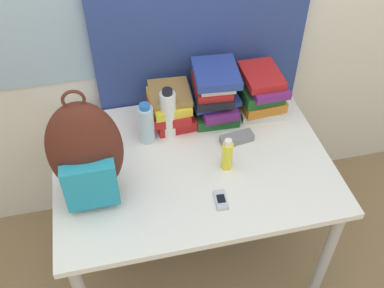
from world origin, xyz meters
The scene contains 11 objects.
curtain_blue centered at (0.15, 0.89, 1.25)m, with size 1.01×0.04×2.50m.
desk centered at (0.00, 0.43, 0.66)m, with size 1.18×0.86×0.75m.
backpack centered at (-0.42, 0.35, 0.96)m, with size 0.28×0.20×0.51m.
book_stack_left centered at (-0.04, 0.71, 0.83)m, with size 0.22×0.25×0.17m.
book_stack_center centered at (0.17, 0.71, 0.87)m, with size 0.23×0.27×0.26m.
book_stack_right centered at (0.39, 0.71, 0.85)m, with size 0.22×0.28×0.22m.
water_bottle centered at (-0.17, 0.60, 0.84)m, with size 0.07×0.07×0.21m.
sports_bottle centered at (-0.06, 0.62, 0.87)m, with size 0.07×0.07×0.25m.
sunscreen_bottle centered at (0.14, 0.36, 0.82)m, with size 0.05×0.05×0.16m.
cell_phone centered at (0.06, 0.18, 0.75)m, with size 0.05×0.10×0.02m.
sunglasses_case centered at (0.22, 0.50, 0.76)m, with size 0.16×0.08×0.04m.
Camera 1 is at (-0.30, -0.88, 2.16)m, focal length 42.00 mm.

